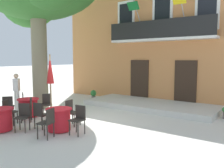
% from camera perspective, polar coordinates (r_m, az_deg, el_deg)
% --- Properties ---
extents(ground_plane, '(120.00, 120.00, 0.00)m').
position_cam_1_polar(ground_plane, '(9.46, -6.36, -8.62)').
color(ground_plane, silver).
extents(building_facade, '(13.00, 5.09, 7.50)m').
position_cam_1_polar(building_facade, '(14.79, 15.07, 11.15)').
color(building_facade, '#CC844C').
rests_on(building_facade, ground).
extents(entrance_step_platform, '(6.38, 2.58, 0.25)m').
position_cam_1_polar(entrance_step_platform, '(11.95, 8.94, -4.93)').
color(entrance_step_platform, silver).
rests_on(entrance_step_platform, ground).
extents(cafe_table_near_tree, '(0.86, 0.86, 0.76)m').
position_cam_1_polar(cafe_table_near_tree, '(8.20, -12.45, -8.21)').
color(cafe_table_near_tree, red).
rests_on(cafe_table_near_tree, ground).
extents(cafe_chair_near_tree_0, '(0.50, 0.50, 0.91)m').
position_cam_1_polar(cafe_chair_near_tree_0, '(7.52, -15.04, -8.52)').
color(cafe_chair_near_tree_0, '#2D2823').
rests_on(cafe_chair_near_tree_0, ground).
extents(cafe_chair_near_tree_1, '(0.44, 0.44, 0.91)m').
position_cam_1_polar(cafe_chair_near_tree_1, '(7.75, -7.96, -7.93)').
color(cafe_chair_near_tree_1, '#2D2823').
rests_on(cafe_chair_near_tree_1, ground).
extents(cafe_chair_near_tree_2, '(0.45, 0.45, 0.91)m').
position_cam_1_polar(cafe_chair_near_tree_2, '(8.77, -9.60, -6.29)').
color(cafe_chair_near_tree_2, '#2D2823').
rests_on(cafe_chair_near_tree_2, ground).
extents(cafe_chair_near_tree_3, '(0.46, 0.46, 0.91)m').
position_cam_1_polar(cafe_chair_near_tree_3, '(8.60, -16.69, -6.72)').
color(cafe_chair_near_tree_3, '#2D2823').
rests_on(cafe_chair_near_tree_3, ground).
extents(cafe_table_middle, '(0.86, 0.86, 0.76)m').
position_cam_1_polar(cafe_table_middle, '(10.46, -19.25, -5.30)').
color(cafe_table_middle, red).
rests_on(cafe_table_middle, ground).
extents(cafe_chair_middle_0, '(0.56, 0.56, 0.91)m').
position_cam_1_polar(cafe_chair_middle_0, '(9.69, -19.26, -5.36)').
color(cafe_chair_middle_0, '#2D2823').
rests_on(cafe_chair_middle_0, ground).
extents(cafe_chair_middle_1, '(0.56, 0.56, 0.91)m').
position_cam_1_polar(cafe_chair_middle_1, '(10.50, -15.15, -4.36)').
color(cafe_chair_middle_1, '#2D2823').
rests_on(cafe_chair_middle_1, ground).
extents(cafe_chair_middle_2, '(0.55, 0.55, 0.91)m').
position_cam_1_polar(cafe_chair_middle_2, '(11.17, -19.83, -3.89)').
color(cafe_chair_middle_2, '#2D2823').
rests_on(cafe_chair_middle_2, ground).
extents(cafe_chair_middle_3, '(0.56, 0.56, 0.91)m').
position_cam_1_polar(cafe_chair_middle_3, '(10.45, -23.42, -4.71)').
color(cafe_chair_middle_3, '#2D2823').
rests_on(cafe_chair_middle_3, ground).
extents(cafe_table_front, '(0.86, 0.86, 0.76)m').
position_cam_1_polar(cafe_table_front, '(8.83, -24.98, -7.61)').
color(cafe_table_front, red).
rests_on(cafe_table_front, ground).
extents(cafe_chair_front_0, '(0.55, 0.55, 0.91)m').
position_cam_1_polar(cafe_chair_front_0, '(8.52, -20.37, -6.96)').
color(cafe_chair_front_0, '#2D2823').
rests_on(cafe_chair_front_0, ground).
extents(cafe_chair_front_1, '(0.56, 0.56, 0.91)m').
position_cam_1_polar(cafe_chair_front_1, '(9.49, -23.39, -5.76)').
color(cafe_chair_front_1, '#2D2823').
rests_on(cafe_chair_front_1, ground).
extents(cafe_umbrella, '(0.44, 0.44, 2.55)m').
position_cam_1_polar(cafe_umbrella, '(9.41, -14.43, 1.45)').
color(cafe_umbrella, '#997A56').
rests_on(cafe_umbrella, ground).
extents(ground_planter_left, '(0.32, 0.32, 0.59)m').
position_cam_1_polar(ground_planter_left, '(13.79, -4.44, -2.52)').
color(ground_planter_left, slate).
rests_on(ground_planter_left, ground).
extents(pedestrian_near_entrance, '(0.53, 0.40, 1.70)m').
position_cam_1_polar(pedestrian_near_entrance, '(11.96, -21.71, -1.21)').
color(pedestrian_near_entrance, silver).
rests_on(pedestrian_near_entrance, ground).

